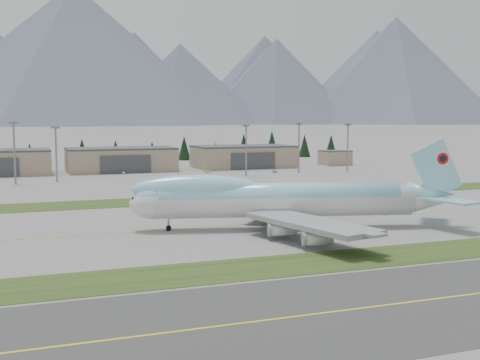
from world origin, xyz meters
name	(u,v)px	position (x,y,z in m)	size (l,w,h in m)	color
ground	(289,222)	(0.00, 0.00, 0.00)	(7000.00, 7000.00, 0.00)	slate
grass_strip_near	(380,256)	(0.00, -38.00, 0.00)	(400.00, 14.00, 0.08)	#263F16
grass_strip_far	(226,198)	(0.00, 45.00, 0.00)	(400.00, 18.00, 0.08)	#263F16
asphalt_taxiway	(478,294)	(0.00, -62.00, 0.00)	(400.00, 32.00, 0.04)	#3A3A3A
taxiway_line_main	(289,222)	(0.00, 0.00, 0.00)	(400.00, 0.40, 0.02)	yellow
taxiway_line_near	(478,294)	(0.00, -62.00, 0.00)	(400.00, 0.40, 0.02)	yellow
boeing_747_freighter	(281,199)	(-5.34, -7.33, 6.51)	(75.06, 62.68, 19.74)	silver
hangar_center	(121,159)	(-15.00, 149.90, 5.39)	(48.00, 26.60, 10.80)	tan
hangar_right	(244,156)	(45.00, 149.90, 5.39)	(48.00, 26.60, 10.80)	tan
control_shed	(335,158)	(95.00, 148.00, 3.80)	(14.00, 12.00, 7.60)	tan
floodlight_masts	(158,141)	(-6.57, 109.77, 15.27)	(184.67, 9.57, 22.92)	gray
service_vehicle_a	(124,174)	(-16.44, 134.28, 0.00)	(1.28, 3.17, 1.08)	silver
service_vehicle_b	(208,173)	(20.23, 128.85, 0.00)	(1.13, 3.22, 1.06)	gold
service_vehicle_c	(275,172)	(48.59, 119.54, 0.00)	(1.66, 4.10, 1.19)	#B9B8BE
conifer_belt	(125,148)	(-2.60, 211.90, 7.32)	(266.18, 13.95, 16.87)	black
mountain_ridge_front	(15,61)	(-60.44, 2199.97, 227.56)	(4205.06, 1209.23, 517.52)	#484F60
mountain_ridge_rear	(102,73)	(340.98, 2900.00, 243.38)	(4468.75, 1053.27, 526.64)	#484F60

